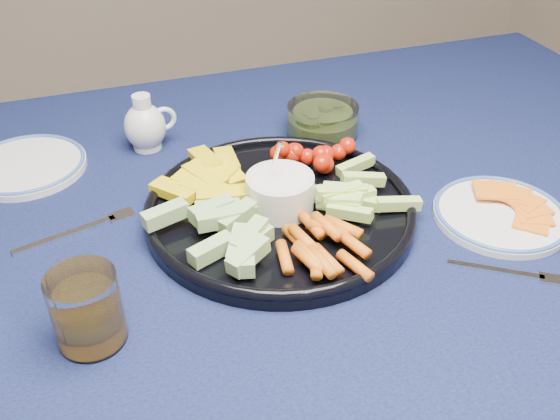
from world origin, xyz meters
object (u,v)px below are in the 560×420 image
object	(u,v)px
juice_tumbler	(88,313)
side_plate_extra	(26,165)
crudite_platter	(279,205)
pickle_bowl	(322,123)
cheese_plate	(501,213)
dining_table	(273,256)
creamer_pitcher	(146,126)

from	to	relation	value
juice_tumbler	side_plate_extra	distance (m)	0.43
crudite_platter	pickle_bowl	bearing A→B (deg)	53.82
crudite_platter	side_plate_extra	xyz separation A→B (m)	(-0.35, 0.27, -0.01)
crudite_platter	cheese_plate	distance (m)	0.33
cheese_plate	juice_tumbler	world-z (taller)	juice_tumbler
cheese_plate	dining_table	bearing A→B (deg)	158.23
creamer_pitcher	cheese_plate	world-z (taller)	creamer_pitcher
dining_table	side_plate_extra	world-z (taller)	side_plate_extra
juice_tumbler	crudite_platter	bearing A→B (deg)	28.60
dining_table	pickle_bowl	bearing A→B (deg)	50.84
creamer_pitcher	side_plate_extra	distance (m)	0.21
pickle_bowl	side_plate_extra	world-z (taller)	pickle_bowl
creamer_pitcher	pickle_bowl	size ratio (longest dim) A/B	0.78
crudite_platter	cheese_plate	xyz separation A→B (m)	(0.31, -0.11, -0.01)
pickle_bowl	side_plate_extra	size ratio (longest dim) A/B	0.65
dining_table	cheese_plate	world-z (taller)	cheese_plate
creamer_pitcher	cheese_plate	xyz separation A→B (m)	(0.46, -0.38, -0.03)
crudite_platter	side_plate_extra	distance (m)	0.44
side_plate_extra	juice_tumbler	bearing A→B (deg)	-80.67
side_plate_extra	dining_table	bearing A→B (deg)	-35.38
dining_table	creamer_pitcher	distance (m)	0.32
creamer_pitcher	juice_tumbler	xyz separation A→B (m)	(-0.14, -0.43, -0.00)
creamer_pitcher	side_plate_extra	world-z (taller)	creamer_pitcher
crudite_platter	cheese_plate	size ratio (longest dim) A/B	2.04
dining_table	pickle_bowl	size ratio (longest dim) A/B	13.05
pickle_bowl	juice_tumbler	xyz separation A→B (m)	(-0.44, -0.37, 0.01)
creamer_pitcher	crudite_platter	bearing A→B (deg)	-61.37
crudite_platter	creamer_pitcher	world-z (taller)	crudite_platter
juice_tumbler	side_plate_extra	bearing A→B (deg)	99.33
crudite_platter	juice_tumbler	size ratio (longest dim) A/B	4.22
dining_table	crudite_platter	world-z (taller)	crudite_platter
creamer_pitcher	juice_tumbler	distance (m)	0.45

